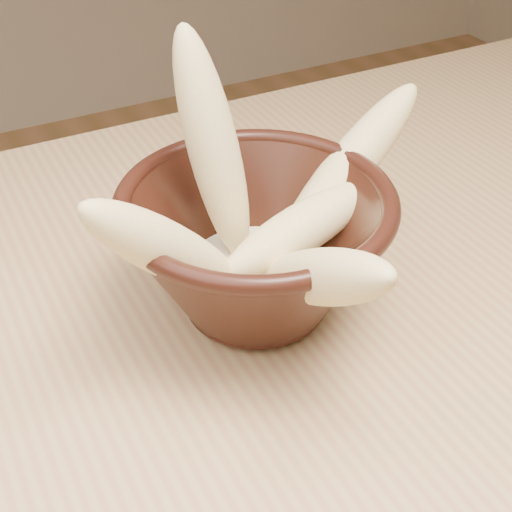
{
  "coord_description": "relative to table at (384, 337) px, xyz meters",
  "views": [
    {
      "loc": [
        -0.35,
        -0.39,
        1.15
      ],
      "look_at": [
        -0.13,
        0.01,
        0.81
      ],
      "focal_mm": 50.0,
      "sensor_mm": 36.0,
      "label": 1
    }
  ],
  "objects": [
    {
      "name": "banana_front",
      "position": [
        -0.13,
        -0.07,
        0.18
      ],
      "size": [
        0.05,
        0.17,
        0.14
      ],
      "primitive_type": "ellipsoid",
      "rotation": [
        0.95,
        0.0,
        -0.03
      ],
      "color": "#D1C47B",
      "rests_on": "bowl"
    },
    {
      "name": "banana_left",
      "position": [
        -0.21,
        -0.01,
        0.18
      ],
      "size": [
        0.15,
        0.06,
        0.15
      ],
      "primitive_type": "ellipsoid",
      "rotation": [
        0.77,
        0.0,
        -1.4
      ],
      "color": "#D1C47B",
      "rests_on": "bowl"
    },
    {
      "name": "banana_right",
      "position": [
        -0.03,
        0.04,
        0.18
      ],
      "size": [
        0.18,
        0.08,
        0.14
      ],
      "primitive_type": "ellipsoid",
      "rotation": [
        0.96,
        0.0,
        1.79
      ],
      "color": "#D1C47B",
      "rests_on": "bowl"
    },
    {
      "name": "bowl",
      "position": [
        -0.13,
        0.01,
        0.15
      ],
      "size": [
        0.22,
        0.22,
        0.12
      ],
      "rotation": [
        0.0,
        0.0,
        -0.25
      ],
      "color": "black",
      "rests_on": "table"
    },
    {
      "name": "banana_upright",
      "position": [
        -0.15,
        0.06,
        0.22
      ],
      "size": [
        0.07,
        0.1,
        0.2
      ],
      "primitive_type": "ellipsoid",
      "rotation": [
        0.27,
        0.0,
        3.55
      ],
      "color": "#D1C47B",
      "rests_on": "bowl"
    },
    {
      "name": "table",
      "position": [
        0.0,
        0.0,
        0.0
      ],
      "size": [
        1.2,
        0.8,
        0.75
      ],
      "color": "tan",
      "rests_on": "ground"
    },
    {
      "name": "banana_across",
      "position": [
        -0.1,
        0.01,
        0.16
      ],
      "size": [
        0.16,
        0.06,
        0.07
      ],
      "primitive_type": "ellipsoid",
      "rotation": [
        1.4,
        0.0,
        1.72
      ],
      "color": "#D1C47B",
      "rests_on": "bowl"
    },
    {
      "name": "milk_puddle",
      "position": [
        -0.13,
        0.01,
        0.12
      ],
      "size": [
        0.12,
        0.12,
        0.02
      ],
      "primitive_type": "cylinder",
      "color": "beige",
      "rests_on": "bowl"
    }
  ]
}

